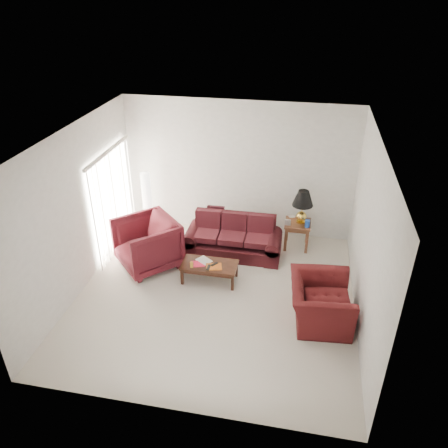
% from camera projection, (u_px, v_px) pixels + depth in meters
% --- Properties ---
extents(floor, '(5.00, 5.00, 0.00)m').
position_uv_depth(floor, '(215.00, 296.00, 8.06)').
color(floor, beige).
rests_on(floor, ground).
extents(blinds, '(0.10, 2.00, 2.16)m').
position_uv_depth(blinds, '(114.00, 201.00, 9.04)').
color(blinds, silver).
rests_on(blinds, ground).
extents(sofa, '(2.08, 1.06, 0.82)m').
position_uv_depth(sofa, '(233.00, 237.00, 9.09)').
color(sofa, black).
rests_on(sofa, ground).
extents(throw_pillow, '(0.38, 0.18, 0.39)m').
position_uv_depth(throw_pillow, '(216.00, 215.00, 9.44)').
color(throw_pillow, black).
rests_on(throw_pillow, sofa).
extents(end_table, '(0.58, 0.58, 0.59)m').
position_uv_depth(end_table, '(297.00, 235.00, 9.40)').
color(end_table, '#51211B').
rests_on(end_table, ground).
extents(table_lamp, '(0.56, 0.56, 0.73)m').
position_uv_depth(table_lamp, '(302.00, 207.00, 9.10)').
color(table_lamp, gold).
rests_on(table_lamp, end_table).
extents(clock, '(0.13, 0.05, 0.12)m').
position_uv_depth(clock, '(288.00, 222.00, 9.14)').
color(clock, '#AEADB2').
rests_on(clock, end_table).
extents(blue_canister, '(0.10, 0.10, 0.16)m').
position_uv_depth(blue_canister, '(307.00, 224.00, 9.05)').
color(blue_canister, '#173A96').
rests_on(blue_canister, end_table).
extents(picture_frame, '(0.16, 0.17, 0.05)m').
position_uv_depth(picture_frame, '(292.00, 216.00, 9.35)').
color(picture_frame, silver).
rests_on(picture_frame, end_table).
extents(floor_lamp, '(0.25, 0.25, 1.47)m').
position_uv_depth(floor_lamp, '(147.00, 203.00, 9.74)').
color(floor_lamp, white).
rests_on(floor_lamp, ground).
extents(armchair_left, '(1.56, 1.56, 1.02)m').
position_uv_depth(armchair_left, '(147.00, 244.00, 8.67)').
color(armchair_left, '#420F16').
rests_on(armchair_left, ground).
extents(armchair_right, '(1.11, 1.25, 0.76)m').
position_uv_depth(armchair_right, '(320.00, 302.00, 7.32)').
color(armchair_right, '#410F10').
rests_on(armchair_right, ground).
extents(coffee_table, '(1.11, 0.64, 0.37)m').
position_uv_depth(coffee_table, '(210.00, 272.00, 8.39)').
color(coffee_table, black).
rests_on(coffee_table, ground).
extents(magazine_red, '(0.31, 0.27, 0.02)m').
position_uv_depth(magazine_red, '(198.00, 264.00, 8.29)').
color(magazine_red, red).
rests_on(magazine_red, coffee_table).
extents(magazine_white, '(0.34, 0.33, 0.02)m').
position_uv_depth(magazine_white, '(204.00, 260.00, 8.39)').
color(magazine_white, beige).
rests_on(magazine_white, coffee_table).
extents(magazine_orange, '(0.34, 0.29, 0.02)m').
position_uv_depth(magazine_orange, '(214.00, 267.00, 8.21)').
color(magazine_orange, '#BB5516').
rests_on(magazine_orange, coffee_table).
extents(remote_a, '(0.05, 0.17, 0.02)m').
position_uv_depth(remote_a, '(208.00, 268.00, 8.15)').
color(remote_a, black).
rests_on(remote_a, coffee_table).
extents(remote_b, '(0.13, 0.15, 0.02)m').
position_uv_depth(remote_b, '(214.00, 264.00, 8.25)').
color(remote_b, black).
rests_on(remote_b, coffee_table).
extents(yellow_glass, '(0.07, 0.07, 0.11)m').
position_uv_depth(yellow_glass, '(192.00, 265.00, 8.19)').
color(yellow_glass, gold).
rests_on(yellow_glass, coffee_table).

